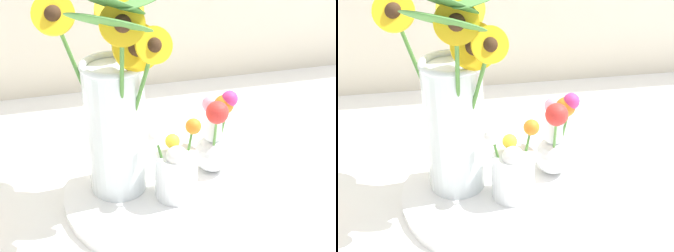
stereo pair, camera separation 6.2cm
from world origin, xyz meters
The scene contains 5 objects.
ground_plane centered at (0.00, 0.00, 0.00)m, with size 6.00×6.00×0.00m, color white.
serving_tray centered at (-0.03, 0.05, 0.01)m, with size 0.41×0.41×0.02m.
mason_jar_sunflowers centered at (-0.12, 0.08, 0.20)m, with size 0.26×0.26×0.42m.
vase_small_center centered at (-0.02, 0.02, 0.08)m, with size 0.11×0.08×0.15m.
vase_bulb_right centered at (0.07, 0.09, 0.09)m, with size 0.09×0.12×0.18m.
Camera 1 is at (-0.22, -0.67, 0.59)m, focal length 50.00 mm.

